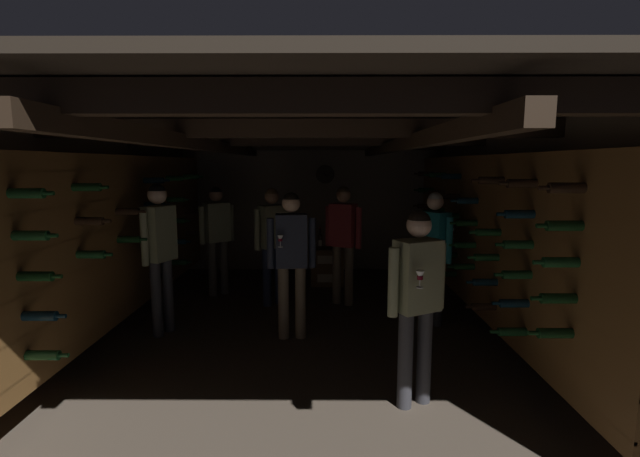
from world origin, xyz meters
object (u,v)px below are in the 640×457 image
object	(u,v)px
person_guest_near_right	(417,291)
person_guest_far_left	(217,230)
display_bottle	(320,240)
wine_crate_stack	(327,267)
person_guest_mid_right	(434,246)
person_guest_rear_center	(272,235)
person_guest_far_right	(343,234)
person_host_center	(292,251)
person_guest_mid_left	(160,244)

from	to	relation	value
person_guest_near_right	person_guest_far_left	bearing A→B (deg)	126.64
display_bottle	person_guest_far_left	xyz separation A→B (m)	(-1.52, -0.52, 0.24)
display_bottle	person_guest_near_right	bearing A→B (deg)	-77.78
wine_crate_stack	person_guest_near_right	xyz separation A→B (m)	(0.67, -3.65, 0.66)
person_guest_mid_right	person_guest_far_left	bearing A→B (deg)	157.21
person_guest_rear_center	person_guest_far_right	xyz separation A→B (m)	(0.97, 0.03, 0.02)
wine_crate_stack	person_host_center	bearing A→B (deg)	-100.58
wine_crate_stack	person_guest_far_right	xyz separation A→B (m)	(0.21, -1.00, 0.70)
person_host_center	person_guest_mid_right	xyz separation A→B (m)	(1.69, 0.47, -0.02)
display_bottle	person_guest_mid_left	bearing A→B (deg)	-130.76
person_guest_far_left	person_guest_mid_right	world-z (taller)	same
display_bottle	wine_crate_stack	bearing A→B (deg)	14.12
wine_crate_stack	person_guest_mid_left	xyz separation A→B (m)	(-1.92, -2.12, 0.76)
wine_crate_stack	person_guest_mid_left	distance (m)	2.96
person_guest_far_left	person_guest_far_right	distance (m)	1.90
person_guest_near_right	person_guest_rear_center	distance (m)	2.98
person_host_center	person_guest_mid_left	bearing A→B (deg)	175.41
person_guest_far_right	person_guest_mid_left	bearing A→B (deg)	-152.30
person_guest_rear_center	display_bottle	bearing A→B (deg)	57.19
wine_crate_stack	person_guest_far_left	bearing A→B (deg)	-161.50
display_bottle	person_guest_near_right	world-z (taller)	person_guest_near_right
person_host_center	display_bottle	bearing A→B (deg)	82.16
display_bottle	person_guest_near_right	distance (m)	3.71
person_guest_far_left	person_guest_far_right	size ratio (longest dim) A/B	0.98
person_guest_far_left	person_guest_mid_left	world-z (taller)	person_guest_mid_left
display_bottle	person_host_center	distance (m)	2.25
display_bottle	person_guest_far_left	bearing A→B (deg)	-161.18
person_guest_mid_left	person_guest_far_left	bearing A→B (deg)	79.91
display_bottle	person_guest_rear_center	world-z (taller)	person_guest_rear_center
wine_crate_stack	person_guest_mid_right	xyz separation A→B (m)	(1.27, -1.77, 0.67)
person_guest_far_left	display_bottle	bearing A→B (deg)	18.82
person_host_center	person_guest_far_right	world-z (taller)	person_guest_far_right
display_bottle	person_host_center	size ratio (longest dim) A/B	0.21
wine_crate_stack	person_guest_far_right	world-z (taller)	person_guest_far_right
person_guest_mid_right	person_guest_mid_left	bearing A→B (deg)	-173.69
person_guest_mid_left	person_guest_far_right	xyz separation A→B (m)	(2.13, 1.12, -0.06)
wine_crate_stack	person_host_center	distance (m)	2.38
person_guest_near_right	person_guest_far_left	size ratio (longest dim) A/B	0.99
wine_crate_stack	person_guest_rear_center	xyz separation A→B (m)	(-0.76, -1.04, 0.68)
person_guest_rear_center	person_guest_mid_right	xyz separation A→B (m)	(2.03, -0.73, -0.01)
person_host_center	person_guest_near_right	size ratio (longest dim) A/B	1.03
person_host_center	person_guest_far_right	size ratio (longest dim) A/B	1.00
person_guest_mid_right	person_host_center	bearing A→B (deg)	-164.33
person_host_center	person_guest_rear_center	xyz separation A→B (m)	(-0.35, 1.20, -0.01)
person_host_center	person_guest_near_right	bearing A→B (deg)	-52.31
person_guest_far_left	person_guest_mid_left	size ratio (longest dim) A/B	0.93
person_guest_mid_right	person_guest_far_right	xyz separation A→B (m)	(-1.06, 0.76, 0.02)
wine_crate_stack	person_guest_rear_center	world-z (taller)	person_guest_rear_center
wine_crate_stack	person_guest_near_right	bearing A→B (deg)	-79.59
person_host_center	person_guest_far_right	bearing A→B (deg)	63.11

